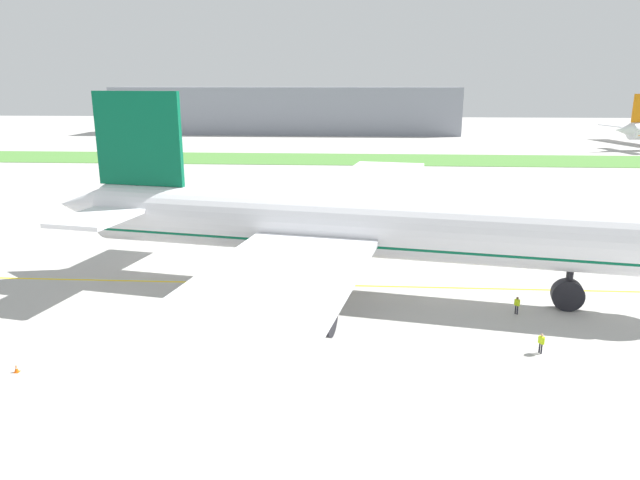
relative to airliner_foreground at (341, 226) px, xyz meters
The scene contains 9 objects.
ground_plane 7.17m from the airliner_foreground, 149.55° to the right, with size 600.00×600.00×0.00m, color #ADAAA5.
apron_taxi_line 7.08m from the airliner_foreground, 156.54° to the left, with size 280.00×0.36×0.01m, color yellow.
grass_median_strip 100.51m from the airliner_foreground, 91.60° to the left, with size 320.00×24.00×0.10m, color #4C8438.
airliner_foreground is the anchor object (origin of this frame).
ground_crew_wingwalker_port 17.30m from the airliner_foreground, 18.34° to the right, with size 0.45×0.47×1.59m.
ground_crew_marshaller_front 20.75m from the airliner_foreground, 39.82° to the right, with size 0.42×0.48×1.59m.
traffic_cone_near_nose 29.26m from the airliner_foreground, 140.48° to the right, with size 0.36×0.36×0.58m.
service_truck_baggage_loader 39.92m from the airliner_foreground, 109.58° to the left, with size 6.28×3.35×2.60m.
terminal_building 181.45m from the airliner_foreground, 98.66° to the left, with size 135.10×20.00×18.00m, color gray.
Camera 1 is at (4.30, -51.71, 19.54)m, focal length 32.48 mm.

